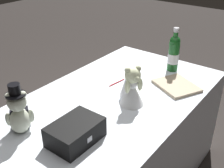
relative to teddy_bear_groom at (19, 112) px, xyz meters
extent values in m
cube|color=white|center=(0.56, -0.18, -0.49)|extent=(1.63, 0.93, 0.75)
ellipsoid|color=silver|center=(0.00, -0.01, -0.05)|extent=(0.11, 0.10, 0.14)
cube|color=black|center=(0.01, 0.02, -0.05)|extent=(0.10, 0.09, 0.11)
sphere|color=silver|center=(0.00, -0.01, 0.07)|extent=(0.10, 0.10, 0.10)
sphere|color=silver|center=(0.02, 0.03, 0.06)|extent=(0.04, 0.04, 0.04)
sphere|color=silver|center=(0.02, -0.03, 0.11)|extent=(0.04, 0.04, 0.04)
sphere|color=silver|center=(-0.03, 0.01, 0.11)|extent=(0.04, 0.04, 0.04)
ellipsoid|color=silver|center=(0.05, -0.03, -0.03)|extent=(0.03, 0.03, 0.08)
ellipsoid|color=silver|center=(-0.04, 0.04, -0.03)|extent=(0.03, 0.03, 0.08)
sphere|color=silver|center=(0.05, 0.02, -0.09)|extent=(0.05, 0.05, 0.05)
sphere|color=silver|center=(0.01, 0.06, -0.09)|extent=(0.05, 0.05, 0.05)
cylinder|color=black|center=(0.00, -0.01, 0.11)|extent=(0.10, 0.10, 0.01)
cylinder|color=black|center=(0.00, -0.01, 0.14)|extent=(0.06, 0.06, 0.05)
cone|color=white|center=(0.58, -0.31, -0.04)|extent=(0.15, 0.15, 0.15)
ellipsoid|color=white|center=(0.58, -0.31, 0.02)|extent=(0.07, 0.06, 0.07)
sphere|color=beige|center=(0.58, -0.31, 0.08)|extent=(0.10, 0.10, 0.10)
sphere|color=beige|center=(0.55, -0.35, 0.07)|extent=(0.04, 0.04, 0.04)
sphere|color=beige|center=(0.55, -0.30, 0.12)|extent=(0.04, 0.04, 0.04)
sphere|color=beige|center=(0.61, -0.33, 0.12)|extent=(0.04, 0.04, 0.04)
ellipsoid|color=beige|center=(0.53, -0.31, 0.02)|extent=(0.03, 0.03, 0.09)
ellipsoid|color=beige|center=(0.60, -0.35, 0.02)|extent=(0.03, 0.03, 0.09)
cone|color=white|center=(0.60, -0.27, 0.00)|extent=(0.16, 0.16, 0.18)
cylinder|color=#16521C|center=(1.17, -0.29, -0.01)|extent=(0.08, 0.08, 0.22)
sphere|color=#16521C|center=(1.17, -0.29, 0.11)|extent=(0.08, 0.08, 0.08)
cylinder|color=#16521C|center=(1.17, -0.29, 0.17)|extent=(0.03, 0.03, 0.09)
cylinder|color=silver|center=(1.17, -0.29, 0.20)|extent=(0.04, 0.04, 0.03)
cylinder|color=silver|center=(1.17, -0.29, -0.02)|extent=(0.08, 0.08, 0.08)
cylinder|color=maroon|center=(0.74, -0.08, -0.11)|extent=(0.15, 0.03, 0.01)
cone|color=silver|center=(0.67, -0.07, -0.11)|extent=(0.01, 0.01, 0.01)
cube|color=black|center=(0.11, -0.28, -0.06)|extent=(0.27, 0.19, 0.11)
cube|color=#B7B7BF|center=(0.11, -0.38, -0.06)|extent=(0.03, 0.01, 0.03)
cube|color=tan|center=(0.94, -0.44, -0.11)|extent=(0.33, 0.35, 0.02)
camera|label=1|loc=(-0.67, -1.11, 0.81)|focal=45.34mm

